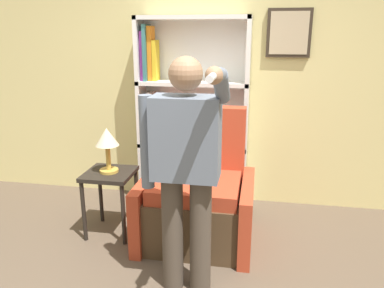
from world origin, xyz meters
name	(u,v)px	position (x,y,z in m)	size (l,w,h in m)	color
wall_back	(203,72)	(0.01, 2.03, 1.40)	(8.00, 0.11, 2.80)	#DBCC84
bookcase	(182,116)	(-0.18, 1.87, 0.95)	(1.13, 0.28, 1.95)	white
armchair	(198,199)	(0.10, 1.14, 0.37)	(0.98, 0.84, 1.15)	#4C3823
person_standing	(186,165)	(0.14, 0.39, 0.95)	(0.59, 0.78, 1.65)	#473D33
side_table	(110,183)	(-0.69, 1.07, 0.49)	(0.42, 0.42, 0.60)	black
table_lamp	(107,141)	(-0.69, 1.07, 0.88)	(0.20, 0.20, 0.40)	gold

